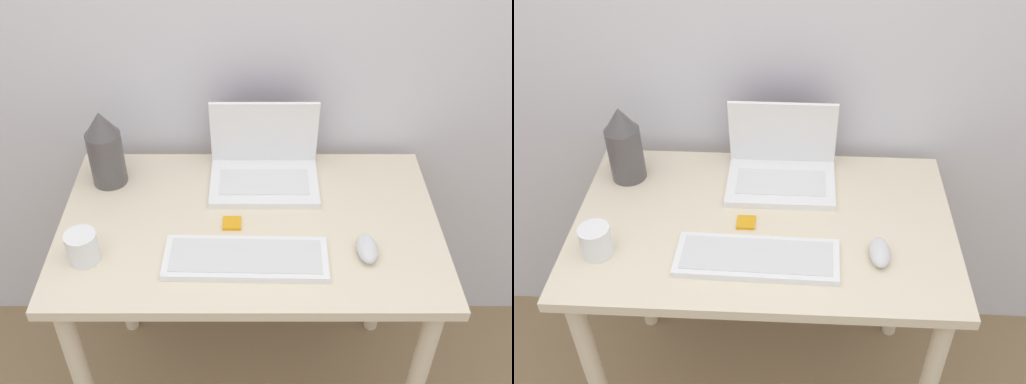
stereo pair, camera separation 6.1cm
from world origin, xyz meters
TOP-DOWN VIEW (x-y plane):
  - desk at (0.00, 0.31)m, footprint 1.03×0.63m
  - laptop at (0.04, 0.50)m, footprint 0.31×0.22m
  - keyboard at (-0.01, 0.17)m, footprint 0.42×0.16m
  - mouse at (0.30, 0.19)m, footprint 0.05×0.10m
  - vase at (-0.41, 0.49)m, footprint 0.10×0.10m
  - mp3_player at (-0.05, 0.30)m, footprint 0.05×0.05m
  - mug at (-0.41, 0.17)m, footprint 0.08×0.08m

SIDE VIEW (x-z plane):
  - desk at x=0.00m, z-range 0.26..1.04m
  - mp3_player at x=-0.05m, z-range 0.77..0.78m
  - keyboard at x=-0.01m, z-range 0.77..0.79m
  - mouse at x=0.30m, z-range 0.77..0.81m
  - mug at x=-0.41m, z-range 0.77..0.86m
  - laptop at x=0.04m, z-range 0.71..0.94m
  - vase at x=-0.41m, z-range 0.77..1.01m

